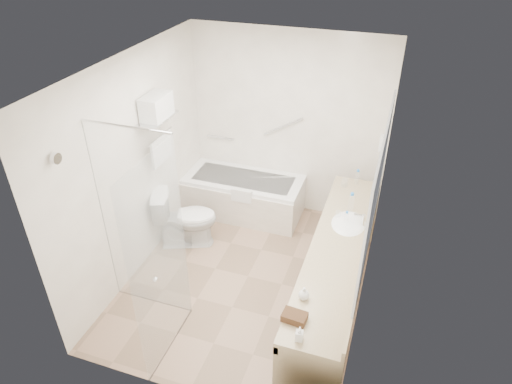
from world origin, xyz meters
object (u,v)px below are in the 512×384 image
(bathtub, at_px, (244,195))
(water_bottle_left, at_px, (346,218))
(vanity_counter, at_px, (337,262))
(toilet, at_px, (186,218))
(amenity_basket, at_px, (294,317))

(bathtub, xyz_separation_m, water_bottle_left, (1.53, -1.02, 0.65))
(vanity_counter, height_order, water_bottle_left, water_bottle_left)
(bathtub, xyz_separation_m, vanity_counter, (1.52, -1.39, 0.36))
(bathtub, bearing_deg, toilet, -117.08)
(bathtub, distance_m, amenity_basket, 2.86)
(vanity_counter, relative_size, water_bottle_left, 16.24)
(bathtub, height_order, vanity_counter, vanity_counter)
(vanity_counter, height_order, amenity_basket, vanity_counter)
(bathtub, distance_m, toilet, 1.00)
(vanity_counter, xyz_separation_m, toilet, (-1.97, 0.51, -0.26))
(toilet, distance_m, amenity_basket, 2.44)
(amenity_basket, bearing_deg, water_bottle_left, 82.71)
(bathtub, distance_m, water_bottle_left, 1.95)
(toilet, bearing_deg, vanity_counter, -126.50)
(water_bottle_left, bearing_deg, vanity_counter, -90.43)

